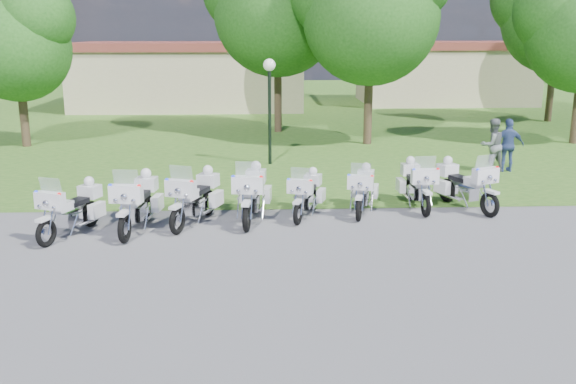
{
  "coord_description": "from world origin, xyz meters",
  "views": [
    {
      "loc": [
        -1.62,
        -13.98,
        4.76
      ],
      "look_at": [
        -0.95,
        1.2,
        0.95
      ],
      "focal_mm": 40.0,
      "sensor_mm": 36.0,
      "label": 1
    }
  ],
  "objects_px": {
    "motorcycle_0": "(72,208)",
    "motorcycle_2": "(196,197)",
    "bystander_b": "(492,145)",
    "motorcycle_6": "(417,184)",
    "lamp_post": "(269,85)",
    "motorcycle_1": "(138,202)",
    "motorcycle_5": "(363,189)",
    "motorcycle_7": "(465,184)",
    "motorcycle_3": "(252,193)",
    "bystander_c": "(508,145)",
    "motorcycle_4": "(307,193)"
  },
  "relations": [
    {
      "from": "motorcycle_5",
      "to": "bystander_b",
      "type": "distance_m",
      "value": 7.2
    },
    {
      "from": "bystander_b",
      "to": "bystander_c",
      "type": "distance_m",
      "value": 0.57
    },
    {
      "from": "lamp_post",
      "to": "motorcycle_3",
      "type": "bearing_deg",
      "value": -94.6
    },
    {
      "from": "motorcycle_0",
      "to": "motorcycle_6",
      "type": "relative_size",
      "value": 0.93
    },
    {
      "from": "motorcycle_2",
      "to": "motorcycle_3",
      "type": "distance_m",
      "value": 1.45
    },
    {
      "from": "motorcycle_1",
      "to": "motorcycle_6",
      "type": "relative_size",
      "value": 1.06
    },
    {
      "from": "motorcycle_0",
      "to": "bystander_c",
      "type": "height_order",
      "value": "bystander_c"
    },
    {
      "from": "motorcycle_1",
      "to": "motorcycle_5",
      "type": "xyz_separation_m",
      "value": [
        5.78,
        1.37,
        -0.08
      ]
    },
    {
      "from": "motorcycle_2",
      "to": "bystander_b",
      "type": "relative_size",
      "value": 1.27
    },
    {
      "from": "motorcycle_0",
      "to": "motorcycle_5",
      "type": "distance_m",
      "value": 7.48
    },
    {
      "from": "bystander_b",
      "to": "motorcycle_4",
      "type": "bearing_deg",
      "value": 20.54
    },
    {
      "from": "motorcycle_5",
      "to": "motorcycle_6",
      "type": "height_order",
      "value": "motorcycle_6"
    },
    {
      "from": "motorcycle_1",
      "to": "bystander_c",
      "type": "height_order",
      "value": "bystander_c"
    },
    {
      "from": "motorcycle_3",
      "to": "motorcycle_7",
      "type": "distance_m",
      "value": 5.9
    },
    {
      "from": "motorcycle_0",
      "to": "motorcycle_3",
      "type": "distance_m",
      "value": 4.43
    },
    {
      "from": "motorcycle_4",
      "to": "lamp_post",
      "type": "bearing_deg",
      "value": -64.33
    },
    {
      "from": "motorcycle_5",
      "to": "motorcycle_7",
      "type": "height_order",
      "value": "motorcycle_7"
    },
    {
      "from": "motorcycle_4",
      "to": "motorcycle_7",
      "type": "xyz_separation_m",
      "value": [
        4.4,
        0.56,
        0.08
      ]
    },
    {
      "from": "motorcycle_7",
      "to": "bystander_c",
      "type": "height_order",
      "value": "bystander_c"
    },
    {
      "from": "lamp_post",
      "to": "motorcycle_2",
      "type": "bearing_deg",
      "value": -105.23
    },
    {
      "from": "motorcycle_0",
      "to": "motorcycle_7",
      "type": "xyz_separation_m",
      "value": [
        10.13,
        1.96,
        0.03
      ]
    },
    {
      "from": "lamp_post",
      "to": "motorcycle_6",
      "type": "bearing_deg",
      "value": -57.21
    },
    {
      "from": "bystander_b",
      "to": "motorcycle_5",
      "type": "bearing_deg",
      "value": 26.02
    },
    {
      "from": "motorcycle_6",
      "to": "motorcycle_7",
      "type": "xyz_separation_m",
      "value": [
        1.3,
        -0.15,
        0.02
      ]
    },
    {
      "from": "bystander_b",
      "to": "motorcycle_6",
      "type": "bearing_deg",
      "value": 33.59
    },
    {
      "from": "motorcycle_6",
      "to": "lamp_post",
      "type": "bearing_deg",
      "value": -58.84
    },
    {
      "from": "motorcycle_3",
      "to": "bystander_b",
      "type": "bearing_deg",
      "value": -139.11
    },
    {
      "from": "motorcycle_5",
      "to": "motorcycle_7",
      "type": "relative_size",
      "value": 0.95
    },
    {
      "from": "motorcycle_1",
      "to": "bystander_c",
      "type": "relative_size",
      "value": 1.35
    },
    {
      "from": "motorcycle_2",
      "to": "motorcycle_4",
      "type": "xyz_separation_m",
      "value": [
        2.87,
        0.53,
        -0.09
      ]
    },
    {
      "from": "motorcycle_6",
      "to": "motorcycle_7",
      "type": "bearing_deg",
      "value": 171.69
    },
    {
      "from": "bystander_c",
      "to": "motorcycle_3",
      "type": "bearing_deg",
      "value": 31.81
    },
    {
      "from": "lamp_post",
      "to": "motorcycle_4",
      "type": "bearing_deg",
      "value": -82.88
    },
    {
      "from": "motorcycle_5",
      "to": "motorcycle_6",
      "type": "bearing_deg",
      "value": -150.66
    },
    {
      "from": "motorcycle_3",
      "to": "motorcycle_7",
      "type": "height_order",
      "value": "motorcycle_3"
    },
    {
      "from": "motorcycle_2",
      "to": "lamp_post",
      "type": "bearing_deg",
      "value": -84.62
    },
    {
      "from": "motorcycle_6",
      "to": "motorcycle_2",
      "type": "bearing_deg",
      "value": 10.17
    },
    {
      "from": "motorcycle_1",
      "to": "motorcycle_7",
      "type": "distance_m",
      "value": 8.79
    },
    {
      "from": "lamp_post",
      "to": "motorcycle_1",
      "type": "bearing_deg",
      "value": -113.12
    },
    {
      "from": "bystander_c",
      "to": "motorcycle_4",
      "type": "bearing_deg",
      "value": 34.94
    },
    {
      "from": "motorcycle_2",
      "to": "bystander_c",
      "type": "height_order",
      "value": "bystander_c"
    },
    {
      "from": "motorcycle_3",
      "to": "motorcycle_5",
      "type": "relative_size",
      "value": 1.17
    },
    {
      "from": "motorcycle_1",
      "to": "motorcycle_7",
      "type": "xyz_separation_m",
      "value": [
        8.64,
        1.61,
        -0.02
      ]
    },
    {
      "from": "motorcycle_0",
      "to": "motorcycle_2",
      "type": "height_order",
      "value": "motorcycle_2"
    },
    {
      "from": "motorcycle_2",
      "to": "motorcycle_6",
      "type": "relative_size",
      "value": 0.99
    },
    {
      "from": "motorcycle_4",
      "to": "motorcycle_7",
      "type": "bearing_deg",
      "value": -154.17
    },
    {
      "from": "motorcycle_1",
      "to": "motorcycle_5",
      "type": "bearing_deg",
      "value": -159.44
    },
    {
      "from": "motorcycle_2",
      "to": "bystander_b",
      "type": "bearing_deg",
      "value": -128.72
    },
    {
      "from": "motorcycle_0",
      "to": "motorcycle_2",
      "type": "xyz_separation_m",
      "value": [
        2.86,
        0.86,
        0.03
      ]
    },
    {
      "from": "motorcycle_3",
      "to": "motorcycle_5",
      "type": "bearing_deg",
      "value": -160.92
    }
  ]
}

